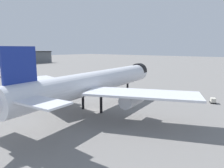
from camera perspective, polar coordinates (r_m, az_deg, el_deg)
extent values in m
plane|color=slate|center=(63.84, -5.57, -7.20)|extent=(900.00, 900.00, 0.00)
cylinder|color=silver|center=(63.07, -4.08, 0.67)|extent=(61.92, 13.03, 6.64)
cone|color=silver|center=(89.41, 7.81, 3.37)|extent=(7.94, 7.23, 6.51)
cylinder|color=black|center=(88.15, 7.45, 3.61)|extent=(3.67, 6.98, 6.70)
cube|color=silver|center=(71.55, -17.49, 0.67)|extent=(15.40, 29.15, 0.53)
cylinder|color=#B7BAC1|center=(70.40, -14.74, -1.15)|extent=(8.95, 4.53, 3.65)
cube|color=silver|center=(50.59, 8.43, -2.70)|extent=(20.26, 29.31, 0.53)
cylinder|color=#B7BAC1|center=(53.78, 5.79, -4.28)|extent=(8.95, 4.53, 3.65)
cube|color=navy|center=(44.59, -24.45, 2.80)|extent=(7.42, 1.43, 10.62)
cube|color=silver|center=(38.90, -19.65, -4.80)|extent=(6.67, 11.60, 0.40)
cylinder|color=black|center=(80.54, 4.38, -1.60)|extent=(0.80, 0.80, 5.31)
cylinder|color=black|center=(64.11, -8.17, -4.71)|extent=(0.80, 0.80, 5.31)
cylinder|color=black|center=(59.92, -3.09, -5.67)|extent=(0.80, 0.80, 5.31)
cube|color=black|center=(103.79, -14.38, -0.40)|extent=(5.54, 5.49, 0.35)
cube|color=silver|center=(103.42, -13.50, 0.15)|extent=(3.18, 3.18, 1.60)
cube|color=#1E2D38|center=(103.26, -12.96, 0.33)|extent=(1.41, 1.44, 0.80)
cube|color=silver|center=(103.70, -14.96, 0.28)|extent=(3.97, 3.95, 2.20)
cylinder|color=black|center=(104.71, -13.26, -0.36)|extent=(0.84, 0.83, 0.90)
cylinder|color=black|center=(102.46, -13.39, -0.59)|extent=(0.84, 0.83, 0.90)
cylinder|color=black|center=(105.20, -15.34, -0.41)|extent=(0.84, 0.83, 0.90)
cylinder|color=black|center=(102.96, -15.52, -0.64)|extent=(0.84, 0.83, 0.90)
cube|color=black|center=(79.00, 26.52, -4.62)|extent=(2.78, 2.28, 0.20)
cube|color=beige|center=(78.81, 26.57, -4.06)|extent=(2.78, 2.28, 1.40)
sphere|color=black|center=(79.82, 25.88, -4.50)|extent=(0.44, 0.44, 0.44)
sphere|color=black|center=(80.07, 26.94, -4.54)|extent=(0.44, 0.44, 0.44)
sphere|color=black|center=(77.98, 26.08, -4.84)|extent=(0.44, 0.44, 0.44)
sphere|color=black|center=(78.24, 27.17, -4.88)|extent=(0.44, 0.44, 0.44)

